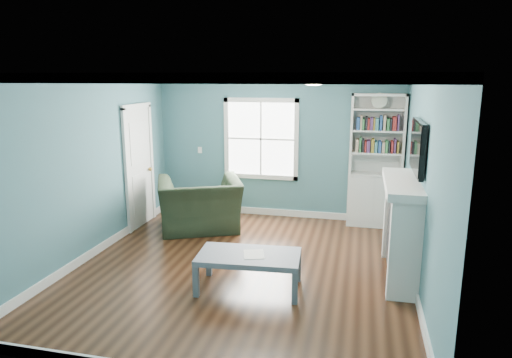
# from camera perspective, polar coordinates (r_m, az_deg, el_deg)

# --- Properties ---
(floor) EXTENTS (5.00, 5.00, 0.00)m
(floor) POSITION_cam_1_polar(r_m,az_deg,el_deg) (6.43, -1.66, -10.93)
(floor) COLOR black
(floor) RESTS_ON ground
(room_walls) EXTENTS (5.00, 5.00, 5.00)m
(room_walls) POSITION_cam_1_polar(r_m,az_deg,el_deg) (5.98, -1.76, 3.11)
(room_walls) COLOR #457480
(room_walls) RESTS_ON ground
(trim) EXTENTS (4.50, 5.00, 2.60)m
(trim) POSITION_cam_1_polar(r_m,az_deg,el_deg) (6.04, -1.74, -0.12)
(trim) COLOR white
(trim) RESTS_ON ground
(window) EXTENTS (1.40, 0.06, 1.50)m
(window) POSITION_cam_1_polar(r_m,az_deg,el_deg) (8.45, 0.62, 5.02)
(window) COLOR white
(window) RESTS_ON room_walls
(bookshelf) EXTENTS (0.90, 0.35, 2.31)m
(bookshelf) POSITION_cam_1_polar(r_m,az_deg,el_deg) (8.17, 14.65, 0.59)
(bookshelf) COLOR silver
(bookshelf) RESTS_ON ground
(fireplace) EXTENTS (0.44, 1.58, 1.30)m
(fireplace) POSITION_cam_1_polar(r_m,az_deg,el_deg) (6.23, 17.74, -6.08)
(fireplace) COLOR black
(fireplace) RESTS_ON ground
(tv) EXTENTS (0.06, 1.10, 0.65)m
(tv) POSITION_cam_1_polar(r_m,az_deg,el_deg) (5.99, 19.58, 3.80)
(tv) COLOR black
(tv) RESTS_ON fireplace
(door) EXTENTS (0.12, 0.98, 2.17)m
(door) POSITION_cam_1_polar(r_m,az_deg,el_deg) (8.16, -14.39, 1.67)
(door) COLOR silver
(door) RESTS_ON ground
(ceiling_fixture) EXTENTS (0.38, 0.38, 0.15)m
(ceiling_fixture) POSITION_cam_1_polar(r_m,az_deg,el_deg) (5.83, 7.22, 12.33)
(ceiling_fixture) COLOR white
(ceiling_fixture) RESTS_ON room_walls
(light_switch) EXTENTS (0.08, 0.01, 0.12)m
(light_switch) POSITION_cam_1_polar(r_m,az_deg,el_deg) (8.83, -7.02, 3.61)
(light_switch) COLOR white
(light_switch) RESTS_ON room_walls
(recliner) EXTENTS (1.60, 1.36, 1.19)m
(recliner) POSITION_cam_1_polar(r_m,az_deg,el_deg) (7.81, -7.08, -2.11)
(recliner) COLOR black
(recliner) RESTS_ON ground
(coffee_table) EXTENTS (1.29, 0.77, 0.45)m
(coffee_table) POSITION_cam_1_polar(r_m,az_deg,el_deg) (5.67, -0.89, -9.93)
(coffee_table) COLOR #515761
(coffee_table) RESTS_ON ground
(paper_sheet) EXTENTS (0.32, 0.37, 0.00)m
(paper_sheet) POSITION_cam_1_polar(r_m,az_deg,el_deg) (5.64, -0.27, -9.37)
(paper_sheet) COLOR white
(paper_sheet) RESTS_ON coffee_table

